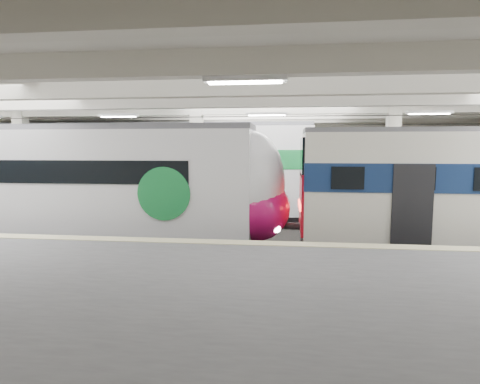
# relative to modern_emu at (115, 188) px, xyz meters

# --- Properties ---
(station_hall) EXTENTS (36.00, 24.00, 5.75)m
(station_hall) POSITION_rel_modern_emu_xyz_m (5.37, -1.74, 1.06)
(station_hall) COLOR black
(station_hall) RESTS_ON ground
(modern_emu) EXTENTS (13.76, 2.84, 4.44)m
(modern_emu) POSITION_rel_modern_emu_xyz_m (0.00, 0.00, 0.00)
(modern_emu) COLOR white
(modern_emu) RESTS_ON ground
(far_train) EXTENTS (15.40, 3.83, 4.82)m
(far_train) POSITION_rel_modern_emu_xyz_m (-0.31, 5.50, 0.30)
(far_train) COLOR white
(far_train) RESTS_ON ground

